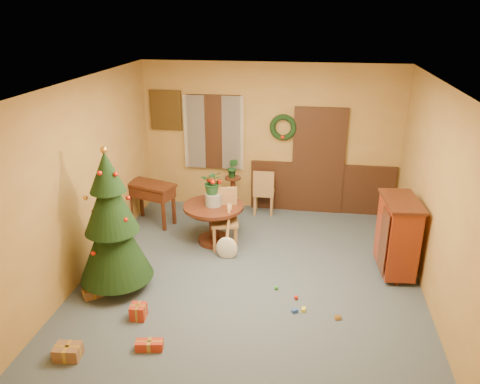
% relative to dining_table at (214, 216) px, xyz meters
% --- Properties ---
extents(room_envelope, '(5.50, 5.50, 5.50)m').
position_rel_dining_table_xyz_m(room_envelope, '(0.99, 1.64, 0.62)').
color(room_envelope, '#34404C').
rests_on(room_envelope, ground).
extents(dining_table, '(1.03, 1.03, 0.71)m').
position_rel_dining_table_xyz_m(dining_table, '(0.00, 0.00, 0.00)').
color(dining_table, black).
rests_on(dining_table, floor).
extents(urn, '(0.28, 0.28, 0.21)m').
position_rel_dining_table_xyz_m(urn, '(0.00, 0.00, 0.32)').
color(urn, slate).
rests_on(urn, dining_table).
extents(centerpiece_plant, '(0.38, 0.33, 0.42)m').
position_rel_dining_table_xyz_m(centerpiece_plant, '(0.00, 0.00, 0.63)').
color(centerpiece_plant, '#1E4C23').
rests_on(centerpiece_plant, urn).
extents(chair_near, '(0.53, 0.53, 1.02)m').
position_rel_dining_table_xyz_m(chair_near, '(0.20, -0.07, 0.05)').
color(chair_near, olive).
rests_on(chair_near, floor).
extents(chair_far, '(0.41, 0.41, 0.93)m').
position_rel_dining_table_xyz_m(chair_far, '(0.72, 1.33, 0.00)').
color(chair_far, olive).
rests_on(chair_far, floor).
extents(guitar, '(0.48, 0.62, 0.82)m').
position_rel_dining_table_xyz_m(guitar, '(0.32, -0.50, -0.07)').
color(guitar, beige).
rests_on(guitar, floor).
extents(plant_stand, '(0.31, 0.31, 0.80)m').
position_rel_dining_table_xyz_m(plant_stand, '(0.14, 1.17, 0.00)').
color(plant_stand, black).
rests_on(plant_stand, floor).
extents(stand_plant, '(0.25, 0.23, 0.38)m').
position_rel_dining_table_xyz_m(stand_plant, '(0.14, 1.17, 0.50)').
color(stand_plant, '#19471E').
rests_on(stand_plant, plant_stand).
extents(christmas_tree, '(1.04, 1.04, 2.14)m').
position_rel_dining_table_xyz_m(christmas_tree, '(-1.10, -1.59, 0.52)').
color(christmas_tree, '#382111').
rests_on(christmas_tree, floor).
extents(writing_desk, '(1.00, 0.71, 0.80)m').
position_rel_dining_table_xyz_m(writing_desk, '(-1.31, 0.60, 0.11)').
color(writing_desk, black).
rests_on(writing_desk, floor).
extents(sideboard, '(0.58, 0.98, 1.21)m').
position_rel_dining_table_xyz_m(sideboard, '(2.94, -0.53, 0.15)').
color(sideboard, '#5E210A').
rests_on(sideboard, floor).
extents(gift_a, '(0.32, 0.25, 0.16)m').
position_rel_dining_table_xyz_m(gift_a, '(-1.10, -3.10, -0.41)').
color(gift_a, brown).
rests_on(gift_a, floor).
extents(gift_b, '(0.21, 0.21, 0.20)m').
position_rel_dining_table_xyz_m(gift_b, '(-0.55, -2.25, -0.40)').
color(gift_b, '#A62D16').
rests_on(gift_b, floor).
extents(gift_c, '(0.31, 0.30, 0.14)m').
position_rel_dining_table_xyz_m(gift_c, '(-1.36, -1.88, -0.43)').
color(gift_c, brown).
rests_on(gift_c, floor).
extents(gift_d, '(0.34, 0.19, 0.12)m').
position_rel_dining_table_xyz_m(gift_d, '(-0.21, -2.81, -0.44)').
color(gift_d, '#A62D16').
rests_on(gift_d, floor).
extents(toy_a, '(0.09, 0.09, 0.05)m').
position_rel_dining_table_xyz_m(toy_a, '(1.48, -1.82, -0.47)').
color(toy_a, '#2649A7').
rests_on(toy_a, floor).
extents(toy_b, '(0.06, 0.06, 0.06)m').
position_rel_dining_table_xyz_m(toy_b, '(1.19, -1.31, -0.46)').
color(toy_b, green).
rests_on(toy_b, floor).
extents(toy_c, '(0.06, 0.09, 0.05)m').
position_rel_dining_table_xyz_m(toy_c, '(1.60, -1.77, -0.47)').
color(toy_c, yellow).
rests_on(toy_c, floor).
extents(toy_d, '(0.06, 0.06, 0.06)m').
position_rel_dining_table_xyz_m(toy_d, '(1.49, -1.51, -0.46)').
color(toy_d, red).
rests_on(toy_d, floor).
extents(toy_e, '(0.09, 0.07, 0.05)m').
position_rel_dining_table_xyz_m(toy_e, '(2.05, -1.88, -0.47)').
color(toy_e, orange).
rests_on(toy_e, floor).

